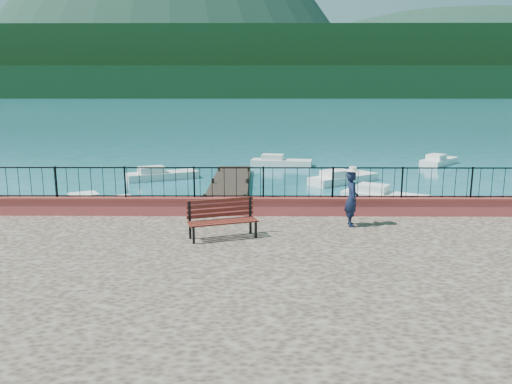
{
  "coord_description": "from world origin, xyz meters",
  "views": [
    {
      "loc": [
        -0.42,
        -11.86,
        5.16
      ],
      "look_at": [
        -0.52,
        2.0,
        2.3
      ],
      "focal_mm": 35.0,
      "sensor_mm": 36.0,
      "label": 1
    }
  ],
  "objects_px": {
    "park_bench": "(223,227)",
    "boat_2": "(344,176)",
    "boat_4": "(281,160)",
    "boat_1": "(385,194)",
    "person": "(352,199)",
    "boat_5": "(439,159)",
    "boat_3": "(162,172)",
    "boat_0": "(95,201)"
  },
  "relations": [
    {
      "from": "boat_5",
      "to": "person",
      "type": "bearing_deg",
      "value": -163.96
    },
    {
      "from": "boat_1",
      "to": "boat_3",
      "type": "distance_m",
      "value": 12.97
    },
    {
      "from": "boat_3",
      "to": "person",
      "type": "bearing_deg",
      "value": -84.35
    },
    {
      "from": "boat_4",
      "to": "boat_2",
      "type": "bearing_deg",
      "value": -53.25
    },
    {
      "from": "boat_1",
      "to": "boat_4",
      "type": "xyz_separation_m",
      "value": [
        -4.33,
        11.2,
        0.0
      ]
    },
    {
      "from": "boat_1",
      "to": "boat_5",
      "type": "height_order",
      "value": "same"
    },
    {
      "from": "boat_5",
      "to": "park_bench",
      "type": "bearing_deg",
      "value": -170.22
    },
    {
      "from": "park_bench",
      "to": "boat_3",
      "type": "height_order",
      "value": "park_bench"
    },
    {
      "from": "boat_2",
      "to": "boat_3",
      "type": "bearing_deg",
      "value": 139.04
    },
    {
      "from": "person",
      "to": "boat_2",
      "type": "bearing_deg",
      "value": -8.32
    },
    {
      "from": "park_bench",
      "to": "person",
      "type": "relative_size",
      "value": 1.2
    },
    {
      "from": "park_bench",
      "to": "boat_4",
      "type": "relative_size",
      "value": 0.48
    },
    {
      "from": "person",
      "to": "boat_3",
      "type": "height_order",
      "value": "person"
    },
    {
      "from": "boat_0",
      "to": "boat_3",
      "type": "bearing_deg",
      "value": 48.4
    },
    {
      "from": "boat_1",
      "to": "park_bench",
      "type": "bearing_deg",
      "value": -94.74
    },
    {
      "from": "boat_1",
      "to": "boat_2",
      "type": "xyz_separation_m",
      "value": [
        -1.1,
        4.93,
        0.0
      ]
    },
    {
      "from": "park_bench",
      "to": "boat_2",
      "type": "distance_m",
      "value": 15.76
    },
    {
      "from": "boat_0",
      "to": "boat_2",
      "type": "height_order",
      "value": "same"
    },
    {
      "from": "person",
      "to": "boat_1",
      "type": "height_order",
      "value": "person"
    },
    {
      "from": "person",
      "to": "boat_5",
      "type": "xyz_separation_m",
      "value": [
        9.81,
        20.26,
        -1.62
      ]
    },
    {
      "from": "boat_2",
      "to": "boat_4",
      "type": "xyz_separation_m",
      "value": [
        -3.23,
        6.28,
        0.0
      ]
    },
    {
      "from": "park_bench",
      "to": "boat_4",
      "type": "bearing_deg",
      "value": 64.16
    },
    {
      "from": "boat_0",
      "to": "boat_2",
      "type": "xyz_separation_m",
      "value": [
        11.88,
        6.52,
        0.0
      ]
    },
    {
      "from": "boat_1",
      "to": "boat_4",
      "type": "relative_size",
      "value": 0.94
    },
    {
      "from": "boat_1",
      "to": "boat_0",
      "type": "bearing_deg",
      "value": -142.62
    },
    {
      "from": "person",
      "to": "boat_0",
      "type": "distance_m",
      "value": 12.1
    },
    {
      "from": "boat_0",
      "to": "boat_3",
      "type": "height_order",
      "value": "same"
    },
    {
      "from": "person",
      "to": "boat_2",
      "type": "relative_size",
      "value": 0.38
    },
    {
      "from": "boat_1",
      "to": "boat_5",
      "type": "distance_m",
      "value": 13.59
    },
    {
      "from": "boat_1",
      "to": "boat_2",
      "type": "distance_m",
      "value": 5.05
    },
    {
      "from": "boat_4",
      "to": "boat_0",
      "type": "bearing_deg",
      "value": -114.53
    },
    {
      "from": "person",
      "to": "boat_3",
      "type": "xyz_separation_m",
      "value": [
        -8.4,
        14.37,
        -1.62
      ]
    },
    {
      "from": "boat_1",
      "to": "boat_5",
      "type": "xyz_separation_m",
      "value": [
        6.69,
        11.83,
        0.0
      ]
    },
    {
      "from": "boat_1",
      "to": "boat_4",
      "type": "distance_m",
      "value": 12.01
    },
    {
      "from": "park_bench",
      "to": "boat_1",
      "type": "relative_size",
      "value": 0.51
    },
    {
      "from": "boat_2",
      "to": "park_bench",
      "type": "bearing_deg",
      "value": -146.75
    },
    {
      "from": "boat_0",
      "to": "boat_5",
      "type": "xyz_separation_m",
      "value": [
        19.67,
        13.43,
        0.0
      ]
    },
    {
      "from": "boat_3",
      "to": "boat_4",
      "type": "bearing_deg",
      "value": 11.47
    },
    {
      "from": "boat_4",
      "to": "boat_5",
      "type": "relative_size",
      "value": 1.16
    },
    {
      "from": "park_bench",
      "to": "person",
      "type": "xyz_separation_m",
      "value": [
        3.7,
        1.28,
        0.51
      ]
    },
    {
      "from": "boat_3",
      "to": "boat_4",
      "type": "height_order",
      "value": "same"
    },
    {
      "from": "boat_5",
      "to": "boat_1",
      "type": "bearing_deg",
      "value": -167.59
    }
  ]
}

